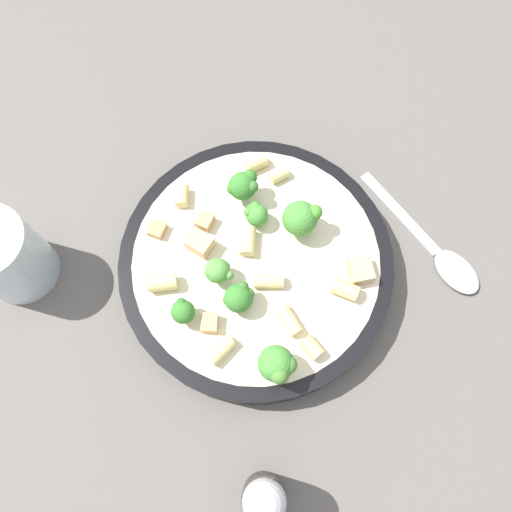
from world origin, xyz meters
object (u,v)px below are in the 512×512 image
object	(u,v)px
rigatoni_7	(221,350)
chicken_chunk_0	(200,243)
chicken_chunk_2	(360,270)
chicken_chunk_4	(210,323)
rigatoni_4	(312,348)
spoon	(441,256)
rigatoni_3	(182,196)
pasta_bowl	(256,264)
rigatoni_2	(265,283)
rigatoni_0	(291,320)
drinking_glass	(8,259)
chicken_chunk_3	(157,229)
broccoli_floret_4	(243,185)
rigatoni_8	(256,163)
broccoli_floret_5	(183,311)
broccoli_floret_0	(277,365)
pepper_shaker	(264,498)
broccoli_floret_1	(239,298)
rigatoni_6	(279,175)
broccoli_floret_6	(219,273)
broccoli_floret_2	(256,214)
broccoli_floret_3	(300,218)
rigatoni_5	(345,290)
rigatoni_9	(251,240)
rigatoni_1	(163,283)
chicken_chunk_1	(204,221)

from	to	relation	value
rigatoni_7	chicken_chunk_0	xyz separation A→B (m)	(-0.11, 0.03, 0.00)
chicken_chunk_2	chicken_chunk_4	xyz separation A→B (m)	(-0.02, -0.16, -0.00)
rigatoni_4	spoon	bearing A→B (deg)	99.19
rigatoni_3	chicken_chunk_4	bearing A→B (deg)	-12.52
chicken_chunk_4	pasta_bowl	bearing A→B (deg)	120.21
rigatoni_2	chicken_chunk_4	world-z (taller)	same
rigatoni_0	rigatoni_2	world-z (taller)	same
chicken_chunk_0	drinking_glass	world-z (taller)	drinking_glass
pasta_bowl	rigatoni_7	world-z (taller)	rigatoni_7
rigatoni_2	chicken_chunk_3	distance (m)	0.13
broccoli_floret_4	spoon	distance (m)	0.24
rigatoni_8	broccoli_floret_5	bearing A→B (deg)	-48.85
broccoli_floret_0	chicken_chunk_2	size ratio (longest dim) A/B	1.55
rigatoni_0	drinking_glass	world-z (taller)	drinking_glass
pepper_shaker	broccoli_floret_1	bearing A→B (deg)	161.30
pasta_bowl	broccoli_floret_5	distance (m)	0.10
rigatoni_6	rigatoni_7	world-z (taller)	rigatoni_7
broccoli_floret_6	rigatoni_3	bearing A→B (deg)	179.11
rigatoni_2	spoon	size ratio (longest dim) A/B	0.16
broccoli_floret_2	chicken_chunk_2	size ratio (longest dim) A/B	1.04
broccoli_floret_3	rigatoni_7	size ratio (longest dim) A/B	1.47
rigatoni_5	spoon	world-z (taller)	rigatoni_5
chicken_chunk_0	broccoli_floret_2	bearing A→B (deg)	90.98
rigatoni_5	spoon	xyz separation A→B (m)	(0.01, 0.13, -0.04)
broccoli_floret_4	rigatoni_5	bearing A→B (deg)	17.05
broccoli_floret_6	drinking_glass	size ratio (longest dim) A/B	0.35
broccoli_floret_5	rigatoni_0	xyz separation A→B (m)	(0.05, 0.09, -0.01)
rigatoni_9	rigatoni_3	bearing A→B (deg)	-150.83
rigatoni_1	rigatoni_7	bearing A→B (deg)	15.45
drinking_glass	pepper_shaker	xyz separation A→B (m)	(0.32, 0.14, 0.01)
rigatoni_6	chicken_chunk_3	bearing A→B (deg)	-89.89
rigatoni_8	chicken_chunk_2	xyz separation A→B (m)	(0.16, 0.04, 0.00)
rigatoni_1	chicken_chunk_4	distance (m)	0.06
chicken_chunk_0	pepper_shaker	distance (m)	0.25
broccoli_floret_3	chicken_chunk_1	size ratio (longest dim) A/B	2.43
rigatoni_7	rigatoni_8	distance (m)	0.21
chicken_chunk_2	drinking_glass	distance (m)	0.37
broccoli_floret_2	drinking_glass	size ratio (longest dim) A/B	0.30
rigatoni_0	rigatoni_4	size ratio (longest dim) A/B	1.40
broccoli_floret_2	rigatoni_3	world-z (taller)	broccoli_floret_2
broccoli_floret_4	broccoli_floret_6	size ratio (longest dim) A/B	1.20
broccoli_floret_1	pepper_shaker	bearing A→B (deg)	-18.70
rigatoni_3	chicken_chunk_0	world-z (taller)	chicken_chunk_0
pasta_bowl	rigatoni_4	size ratio (longest dim) A/B	13.86
broccoli_floret_5	pepper_shaker	xyz separation A→B (m)	(0.18, -0.00, -0.01)
chicken_chunk_3	chicken_chunk_4	xyz separation A→B (m)	(0.12, 0.01, 0.00)
rigatoni_4	chicken_chunk_4	distance (m)	0.10
broccoli_floret_5	rigatoni_9	distance (m)	0.10
rigatoni_6	chicken_chunk_2	distance (m)	0.14
pepper_shaker	pasta_bowl	bearing A→B (deg)	155.45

